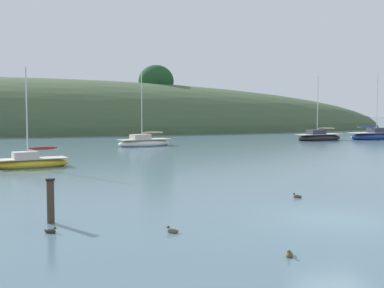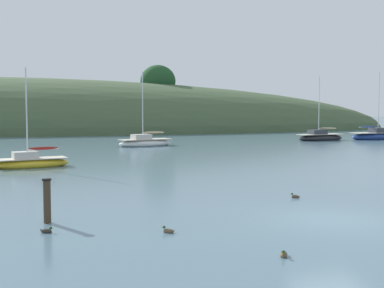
# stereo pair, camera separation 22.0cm
# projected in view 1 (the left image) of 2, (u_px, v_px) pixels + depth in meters

# --- Properties ---
(ground_plane) EXTENTS (400.00, 400.00, 0.00)m
(ground_plane) POSITION_uv_depth(u_px,v_px,m) (335.00, 220.00, 16.88)
(ground_plane) COLOR slate
(sailboat_cream_ketch) EXTENTS (4.99, 2.80, 6.51)m
(sailboat_cream_ketch) POSITION_uv_depth(u_px,v_px,m) (31.00, 162.00, 32.06)
(sailboat_cream_ketch) COLOR gold
(sailboat_cream_ketch) RESTS_ON ground
(sailboat_red_portside) EXTENTS (6.06, 3.74, 7.61)m
(sailboat_red_portside) POSITION_uv_depth(u_px,v_px,m) (144.00, 142.00, 50.45)
(sailboat_red_portside) COLOR white
(sailboat_red_portside) RESTS_ON ground
(sailboat_teal_outer) EXTENTS (6.46, 3.26, 7.74)m
(sailboat_teal_outer) POSITION_uv_depth(u_px,v_px,m) (319.00, 137.00, 59.56)
(sailboat_teal_outer) COLOR #232328
(sailboat_teal_outer) RESTS_ON ground
(sailboat_white_near) EXTENTS (7.25, 3.37, 8.47)m
(sailboat_white_near) POSITION_uv_depth(u_px,v_px,m) (374.00, 136.00, 61.66)
(sailboat_white_near) COLOR navy
(sailboat_white_near) RESTS_ON ground
(duck_lone_left) EXTENTS (0.39, 0.34, 0.24)m
(duck_lone_left) POSITION_uv_depth(u_px,v_px,m) (173.00, 231.00, 15.15)
(duck_lone_left) COLOR brown
(duck_lone_left) RESTS_ON ground
(duck_straggler) EXTENTS (0.33, 0.40, 0.24)m
(duck_straggler) POSITION_uv_depth(u_px,v_px,m) (289.00, 254.00, 12.70)
(duck_straggler) COLOR brown
(duck_straggler) RESTS_ON ground
(duck_lead) EXTENTS (0.41, 0.31, 0.24)m
(duck_lead) POSITION_uv_depth(u_px,v_px,m) (51.00, 231.00, 15.11)
(duck_lead) COLOR #2D2823
(duck_lead) RESTS_ON ground
(duck_lone_right) EXTENTS (0.37, 0.36, 0.24)m
(duck_lone_right) POSITION_uv_depth(u_px,v_px,m) (297.00, 196.00, 21.11)
(duck_lone_right) COLOR #473828
(duck_lone_right) RESTS_ON ground
(jetty_piling) EXTENTS (0.30, 0.30, 1.46)m
(jetty_piling) POSITION_uv_depth(u_px,v_px,m) (51.00, 200.00, 16.37)
(jetty_piling) COLOR #423323
(jetty_piling) RESTS_ON ground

